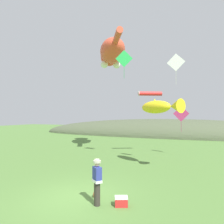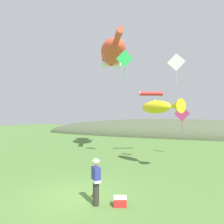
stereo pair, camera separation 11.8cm
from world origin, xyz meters
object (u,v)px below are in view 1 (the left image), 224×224
(kite_fish_windsock, at_px, (160,107))
(kite_diamond_green, at_px, (124,59))
(kite_tube_streamer, at_px, (150,94))
(kite_spool, at_px, (96,194))
(kite_diamond_white, at_px, (176,63))
(kite_giant_cat, at_px, (112,53))
(festival_attendant, at_px, (97,180))
(picnic_cooler, at_px, (121,201))
(kite_diamond_pink, at_px, (181,114))

(kite_fish_windsock, distance_m, kite_diamond_green, 5.22)
(kite_fish_windsock, bearing_deg, kite_tube_streamer, 109.73)
(kite_tube_streamer, bearing_deg, kite_spool, -91.62)
(kite_fish_windsock, distance_m, kite_diamond_white, 3.14)
(kite_spool, xyz_separation_m, kite_giant_cat, (-4.11, 11.82, 10.00))
(festival_attendant, height_order, kite_fish_windsock, kite_fish_windsock)
(kite_tube_streamer, bearing_deg, kite_diamond_green, -120.51)
(festival_attendant, xyz_separation_m, kite_diamond_white, (2.43, 6.88, 6.06))
(picnic_cooler, bearing_deg, kite_diamond_pink, 81.69)
(picnic_cooler, distance_m, kite_diamond_white, 9.61)
(kite_fish_windsock, bearing_deg, festival_attendant, -102.08)
(kite_spool, relative_size, picnic_cooler, 0.46)
(kite_spool, bearing_deg, kite_tube_streamer, 88.38)
(kite_diamond_white, xyz_separation_m, kite_diamond_pink, (0.07, 4.47, -3.36))
(kite_giant_cat, distance_m, kite_fish_windsock, 10.35)
(kite_spool, xyz_separation_m, kite_diamond_green, (-1.24, 7.43, 7.90))
(kite_spool, relative_size, kite_diamond_green, 0.12)
(festival_attendant, relative_size, kite_tube_streamer, 0.86)
(festival_attendant, bearing_deg, kite_fish_windsock, 77.92)
(kite_diamond_white, bearing_deg, kite_tube_streamer, 123.57)
(kite_tube_streamer, height_order, kite_diamond_pink, kite_tube_streamer)
(kite_diamond_green, bearing_deg, kite_giant_cat, 123.13)
(kite_fish_windsock, xyz_separation_m, kite_diamond_green, (-3.02, 1.57, 3.96))
(festival_attendant, xyz_separation_m, picnic_cooler, (0.88, 0.29, -0.77))
(festival_attendant, bearing_deg, kite_spool, 119.86)
(kite_tube_streamer, bearing_deg, picnic_cooler, -84.61)
(kite_fish_windsock, relative_size, kite_diamond_white, 1.56)
(kite_tube_streamer, distance_m, kite_diamond_white, 4.82)
(festival_attendant, distance_m, kite_tube_streamer, 11.58)
(kite_giant_cat, distance_m, kite_diamond_pink, 9.60)
(kite_giant_cat, xyz_separation_m, kite_tube_streamer, (4.39, -1.81, -4.69))
(festival_attendant, relative_size, kite_fish_windsock, 0.55)
(kite_fish_windsock, xyz_separation_m, kite_diamond_white, (1.03, 0.36, 2.94))
(kite_spool, bearing_deg, kite_fish_windsock, 73.14)
(kite_diamond_green, bearing_deg, festival_attendant, -78.68)
(kite_spool, xyz_separation_m, picnic_cooler, (1.26, -0.37, 0.05))
(kite_fish_windsock, bearing_deg, kite_diamond_green, 152.49)
(kite_diamond_pink, bearing_deg, kite_tube_streamer, -165.60)
(festival_attendant, height_order, kite_spool, festival_attendant)
(festival_attendant, bearing_deg, kite_diamond_green, 101.32)
(kite_spool, bearing_deg, picnic_cooler, -16.18)
(kite_fish_windsock, relative_size, kite_diamond_pink, 1.41)
(kite_tube_streamer, bearing_deg, kite_giant_cat, 157.62)
(kite_spool, distance_m, kite_tube_streamer, 11.34)
(festival_attendant, relative_size, kite_diamond_white, 0.85)
(kite_spool, relative_size, kite_tube_streamer, 0.13)
(kite_diamond_pink, bearing_deg, kite_spool, -105.07)
(picnic_cooler, height_order, kite_tube_streamer, kite_tube_streamer)
(kite_giant_cat, bearing_deg, kite_diamond_green, -56.87)
(kite_diamond_pink, bearing_deg, kite_diamond_green, -141.68)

